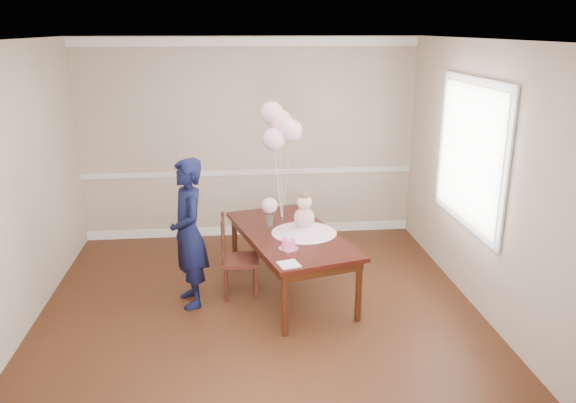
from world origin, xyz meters
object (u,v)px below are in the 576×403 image
(dining_chair_seat, at_px, (240,260))
(dining_table_top, at_px, (290,235))
(woman, at_px, (189,234))
(birthday_cake, at_px, (288,244))

(dining_chair_seat, bearing_deg, dining_table_top, 0.50)
(dining_chair_seat, height_order, woman, woman)
(dining_table_top, bearing_deg, woman, 173.11)
(woman, bearing_deg, dining_table_top, 82.46)
(birthday_cake, distance_m, dining_chair_seat, 0.74)
(birthday_cake, bearing_deg, dining_chair_seat, 136.61)
(birthday_cake, relative_size, dining_chair_seat, 0.36)
(dining_table_top, relative_size, birthday_cake, 13.33)
(dining_chair_seat, distance_m, woman, 0.67)
(dining_table_top, xyz_separation_m, woman, (-1.07, -0.16, 0.11))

